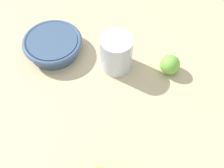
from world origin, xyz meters
TOP-DOWN VIEW (x-y plane):
  - wooden_tabletop at (0.00, 0.00)cm, footprint 120.00×120.00cm
  - smoothie_glass at (-4.43, -12.54)cm, footprint 7.92×7.92cm
  - ceramic_bowl at (11.38, -19.19)cm, footprint 15.42×15.42cm
  - lime_fruit at (-17.41, -9.32)cm, footprint 4.99×4.99cm

SIDE VIEW (x-z plane):
  - wooden_tabletop at x=0.00cm, z-range 0.00..3.00cm
  - lime_fruit at x=-17.41cm, z-range 3.00..7.99cm
  - ceramic_bowl at x=11.38cm, z-range 3.42..7.58cm
  - smoothie_glass at x=-4.43cm, z-range 2.96..12.55cm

